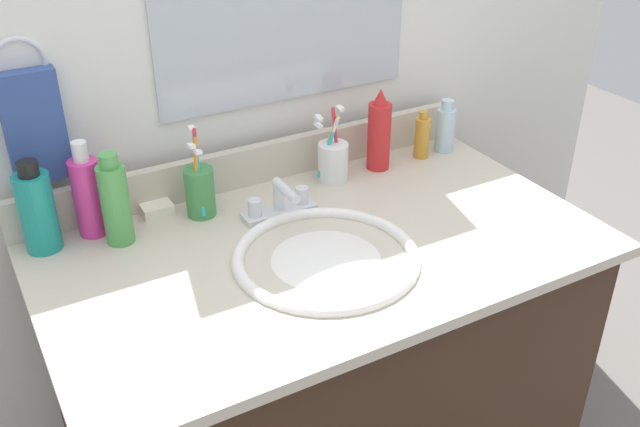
% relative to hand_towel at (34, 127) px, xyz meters
% --- Properties ---
extents(vanity_cabinet, '(1.05, 0.58, 0.78)m').
position_rel_hand_towel_xyz_m(vanity_cabinet, '(0.45, -0.32, -0.63)').
color(vanity_cabinet, '#382316').
rests_on(vanity_cabinet, ground_plane).
extents(countertop, '(1.09, 0.63, 0.02)m').
position_rel_hand_towel_xyz_m(countertop, '(0.45, -0.32, -0.23)').
color(countertop, beige).
rests_on(countertop, vanity_cabinet).
extents(backsplash, '(1.09, 0.02, 0.09)m').
position_rel_hand_towel_xyz_m(backsplash, '(0.45, -0.02, -0.18)').
color(backsplash, beige).
rests_on(backsplash, countertop).
extents(back_wall, '(2.19, 0.04, 1.30)m').
position_rel_hand_towel_xyz_m(back_wall, '(0.45, 0.04, -0.37)').
color(back_wall, silver).
rests_on(back_wall, ground_plane).
extents(towel_ring, '(0.10, 0.01, 0.10)m').
position_rel_hand_towel_xyz_m(towel_ring, '(0.00, 0.02, 0.12)').
color(towel_ring, silver).
extents(hand_towel, '(0.11, 0.04, 0.22)m').
position_rel_hand_towel_xyz_m(hand_towel, '(0.00, 0.00, 0.00)').
color(hand_towel, '#334C8C').
extents(sink_basin, '(0.36, 0.36, 0.11)m').
position_rel_hand_towel_xyz_m(sink_basin, '(0.42, -0.38, -0.25)').
color(sink_basin, white).
rests_on(sink_basin, countertop).
extents(faucet, '(0.16, 0.10, 0.08)m').
position_rel_hand_towel_xyz_m(faucet, '(0.42, -0.18, -0.19)').
color(faucet, silver).
rests_on(faucet, countertop).
extents(bottle_soap_pink, '(0.06, 0.06, 0.20)m').
position_rel_hand_towel_xyz_m(bottle_soap_pink, '(0.06, -0.06, -0.13)').
color(bottle_soap_pink, '#D8338C').
rests_on(bottle_soap_pink, countertop).
extents(bottle_spray_red, '(0.05, 0.05, 0.20)m').
position_rel_hand_towel_xyz_m(bottle_spray_red, '(0.72, -0.10, -0.13)').
color(bottle_spray_red, red).
rests_on(bottle_spray_red, countertop).
extents(bottle_gel_clear, '(0.05, 0.05, 0.13)m').
position_rel_hand_towel_xyz_m(bottle_gel_clear, '(0.92, -0.09, -0.16)').
color(bottle_gel_clear, silver).
rests_on(bottle_gel_clear, countertop).
extents(bottle_toner_green, '(0.06, 0.06, 0.19)m').
position_rel_hand_towel_xyz_m(bottle_toner_green, '(0.10, -0.12, -0.13)').
color(bottle_toner_green, '#4C9E4C').
rests_on(bottle_toner_green, countertop).
extents(bottle_mouthwash_teal, '(0.07, 0.07, 0.19)m').
position_rel_hand_towel_xyz_m(bottle_mouthwash_teal, '(-0.03, -0.07, -0.14)').
color(bottle_mouthwash_teal, teal).
rests_on(bottle_mouthwash_teal, countertop).
extents(bottle_oil_amber, '(0.04, 0.04, 0.12)m').
position_rel_hand_towel_xyz_m(bottle_oil_amber, '(0.85, -0.10, -0.17)').
color(bottle_oil_amber, gold).
rests_on(bottle_oil_amber, countertop).
extents(cup_white_ceramic, '(0.08, 0.08, 0.18)m').
position_rel_hand_towel_xyz_m(cup_white_ceramic, '(0.60, -0.10, -0.17)').
color(cup_white_ceramic, white).
rests_on(cup_white_ceramic, countertop).
extents(cup_green, '(0.06, 0.08, 0.20)m').
position_rel_hand_towel_xyz_m(cup_green, '(0.28, -0.10, -0.16)').
color(cup_green, '#3F8C47').
rests_on(cup_green, countertop).
extents(soap_bar, '(0.06, 0.04, 0.02)m').
position_rel_hand_towel_xyz_m(soap_bar, '(0.20, -0.06, -0.21)').
color(soap_bar, white).
rests_on(soap_bar, countertop).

